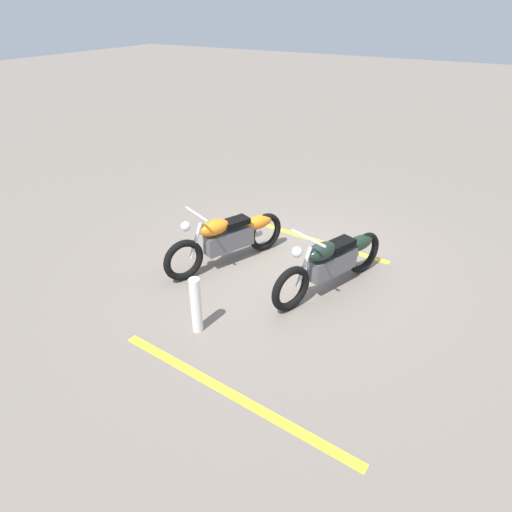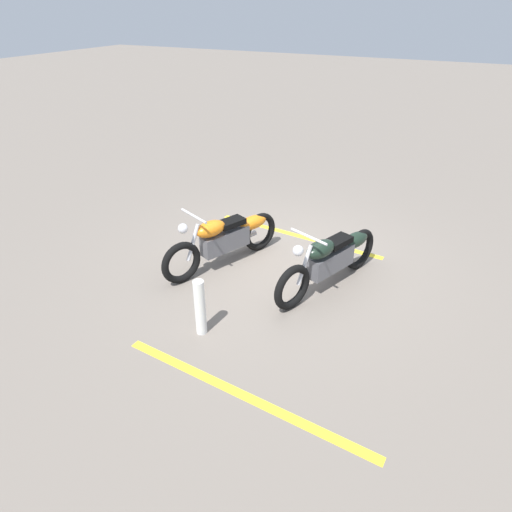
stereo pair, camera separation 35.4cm
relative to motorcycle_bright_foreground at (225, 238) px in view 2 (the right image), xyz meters
The scene contains 6 objects.
ground_plane 1.09m from the motorcycle_bright_foreground, 121.94° to the left, with size 60.00×60.00×0.00m, color slate.
motorcycle_bright_foreground is the anchor object (origin of this frame).
motorcycle_dark_foreground 1.71m from the motorcycle_bright_foreground, 94.92° to the left, with size 2.13×0.91×1.04m.
bollard_post 1.76m from the motorcycle_bright_foreground, 19.46° to the left, with size 0.14×0.14×0.79m, color white.
parking_stripe_near 1.65m from the motorcycle_bright_foreground, 154.52° to the left, with size 3.20×0.12×0.01m, color yellow.
parking_stripe_mid 2.86m from the motorcycle_bright_foreground, 33.16° to the left, with size 3.20×0.12×0.01m, color yellow.
Camera 2 is at (5.90, 2.40, 3.76)m, focal length 31.21 mm.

